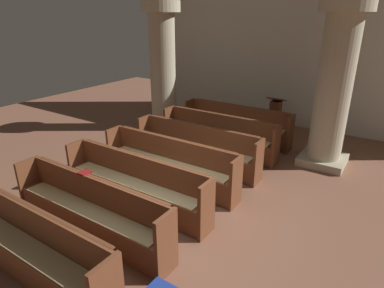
{
  "coord_description": "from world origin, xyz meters",
  "views": [
    {
      "loc": [
        3.01,
        -3.93,
        3.29
      ],
      "look_at": [
        -0.49,
        1.38,
        0.75
      ],
      "focal_mm": 30.72,
      "sensor_mm": 36.0,
      "label": 1
    }
  ],
  "objects": [
    {
      "name": "pew_row_0",
      "position": [
        -0.69,
        3.88,
        0.5
      ],
      "size": [
        3.07,
        0.47,
        0.95
      ],
      "color": "brown",
      "rests_on": "ground"
    },
    {
      "name": "pew_row_6",
      "position": [
        -0.69,
        -2.21,
        0.5
      ],
      "size": [
        3.07,
        0.47,
        0.95
      ],
      "color": "brown",
      "rests_on": "ground"
    },
    {
      "name": "lectern",
      "position": [
        -0.01,
        5.03,
        0.45
      ],
      "size": [
        0.48,
        0.45,
        1.08
      ],
      "color": "#562B1A",
      "rests_on": "ground"
    },
    {
      "name": "pew_row_3",
      "position": [
        -0.69,
        0.84,
        0.5
      ],
      "size": [
        3.07,
        0.47,
        0.95
      ],
      "color": "brown",
      "rests_on": "ground"
    },
    {
      "name": "pillar_far_side",
      "position": [
        -3.03,
        3.69,
        1.88
      ],
      "size": [
        1.08,
        1.08,
        3.61
      ],
      "color": "tan",
      "rests_on": "ground"
    },
    {
      "name": "hymn_book",
      "position": [
        -0.94,
        -1.0,
        0.96
      ],
      "size": [
        0.15,
        0.18,
        0.03
      ],
      "primitive_type": "cube",
      "color": "maroon",
      "rests_on": "pew_row_5"
    },
    {
      "name": "pew_row_4",
      "position": [
        -0.69,
        -0.18,
        0.5
      ],
      "size": [
        3.07,
        0.46,
        0.95
      ],
      "color": "brown",
      "rests_on": "ground"
    },
    {
      "name": "pew_row_2",
      "position": [
        -0.69,
        1.85,
        0.5
      ],
      "size": [
        3.07,
        0.46,
        0.95
      ],
      "color": "brown",
      "rests_on": "ground"
    },
    {
      "name": "pillar_aisle_side",
      "position": [
        1.71,
        3.62,
        1.88
      ],
      "size": [
        1.08,
        1.08,
        3.61
      ],
      "color": "tan",
      "rests_on": "ground"
    },
    {
      "name": "pew_row_1",
      "position": [
        -0.69,
        2.87,
        0.5
      ],
      "size": [
        3.07,
        0.46,
        0.95
      ],
      "color": "brown",
      "rests_on": "ground"
    },
    {
      "name": "back_wall",
      "position": [
        0.0,
        6.08,
        2.25
      ],
      "size": [
        10.0,
        0.16,
        4.5
      ],
      "primitive_type": "cube",
      "color": "beige",
      "rests_on": "ground"
    },
    {
      "name": "pew_row_5",
      "position": [
        -0.69,
        -1.19,
        0.5
      ],
      "size": [
        3.07,
        0.46,
        0.95
      ],
      "color": "brown",
      "rests_on": "ground"
    },
    {
      "name": "ground_plane",
      "position": [
        0.0,
        0.0,
        0.0
      ],
      "size": [
        19.2,
        19.2,
        0.0
      ],
      "primitive_type": "plane",
      "color": "brown"
    }
  ]
}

